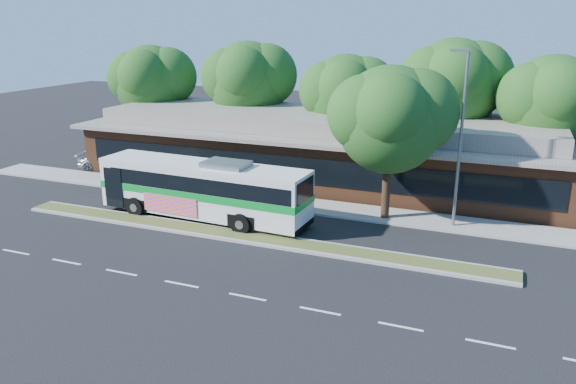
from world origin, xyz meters
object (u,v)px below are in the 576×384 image
lamp_post (460,135)px  transit_bus (204,186)px  sedan (108,162)px  sidewalk_tree (398,117)px

lamp_post → transit_bus: bearing=-164.1°
lamp_post → sedan: bearing=173.0°
transit_bus → sidewalk_tree: (9.53, 3.69, 3.73)m
sedan → sidewalk_tree: 22.11m
transit_bus → sidewalk_tree: bearing=23.7°
transit_bus → sidewalk_tree: 10.88m
lamp_post → sedan: (-24.51, 2.99, -4.28)m
lamp_post → sidewalk_tree: 3.23m
lamp_post → transit_bus: (-12.69, -3.60, -3.04)m
sedan → sidewalk_tree: bearing=-111.8°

